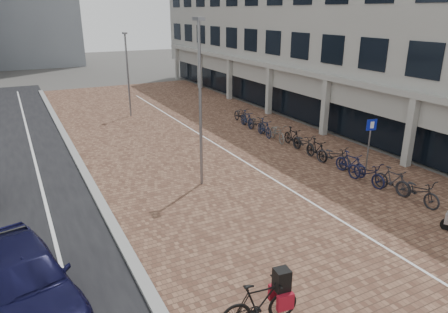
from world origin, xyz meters
TOP-DOWN VIEW (x-y plane):
  - ground at (0.00, 0.00)m, footprint 140.00×140.00m
  - plaza_brick at (2.00, 12.00)m, footprint 14.50×42.00m
  - curb at (-5.10, 12.00)m, footprint 0.35×42.00m
  - lane_line at (-7.00, 12.00)m, footprint 0.12×44.00m
  - parking_line at (2.20, 12.00)m, footprint 0.10×30.00m
  - car_navy at (-7.96, 1.45)m, footprint 2.98×5.23m
  - hero_bike at (-3.10, -1.81)m, footprint 2.04×0.79m
  - parking_sign at (6.73, 4.48)m, footprint 0.51×0.13m
  - lamp_near at (-0.81, 6.51)m, footprint 0.12×0.12m
  - lamp_far at (-0.22, 19.93)m, footprint 0.12×0.12m
  - bike_row at (5.68, 7.90)m, footprint 1.18×15.81m

SIDE VIEW (x-z plane):
  - ground at x=0.00m, z-range 0.00..0.00m
  - plaza_brick at x=2.00m, z-range -0.01..0.03m
  - lane_line at x=-7.00m, z-range 0.02..0.02m
  - parking_line at x=2.20m, z-range 0.03..0.04m
  - curb at x=-5.10m, z-range 0.00..0.14m
  - bike_row at x=5.68m, z-range 0.00..1.05m
  - hero_bike at x=-3.10m, z-range -0.08..1.32m
  - car_navy at x=-7.96m, z-range 0.00..1.68m
  - parking_sign at x=6.73m, z-range 0.42..2.89m
  - lamp_far at x=-0.22m, z-range 0.00..5.66m
  - lamp_near at x=-0.81m, z-range 0.00..6.79m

